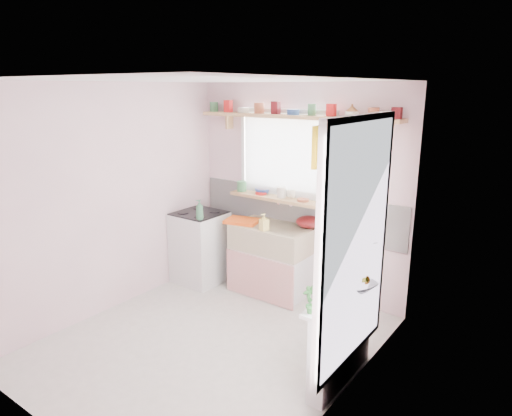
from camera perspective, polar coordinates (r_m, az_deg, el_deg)
The scene contains 19 objects.
room at distance 4.50m, azimuth 7.54°, elevation 0.99°, with size 3.20×3.20×3.20m.
sink_unit at distance 5.54m, azimuth 2.00°, elevation -6.39°, with size 0.95×0.65×1.11m.
cooker at distance 5.91m, azimuth -7.00°, elevation -4.81°, with size 0.58×0.58×0.93m.
radiator_ledge at distance 4.05m, azimuth 10.58°, elevation -15.70°, with size 0.22×0.95×0.78m.
windowsill at distance 5.48m, azimuth 3.17°, elevation 1.11°, with size 1.40×0.22×0.04m, color tan.
pine_shelf at distance 5.24m, azimuth 4.66°, elevation 11.31°, with size 2.52×0.24×0.04m, color tan.
shelf_crockery at distance 5.24m, azimuth 4.68°, elevation 12.13°, with size 2.47×0.11×0.12m.
sill_crockery at distance 5.46m, azimuth 3.18°, elevation 1.89°, with size 1.35×0.11×0.12m.
dish_tray at distance 5.54m, azimuth -1.73°, elevation -1.63°, with size 0.39×0.29×0.04m, color #FE5A16.
colander at distance 5.36m, azimuth 6.61°, elevation -1.72°, with size 0.30×0.30×0.14m, color #5E1011.
jade_plant at distance 4.15m, azimuth 12.31°, elevation -5.44°, with size 0.45×0.39×0.50m, color #245A24.
fruit_bowl at distance 4.01m, azimuth 12.48°, elevation -9.47°, with size 0.31×0.31×0.08m, color silver.
herb_pot at distance 3.54m, azimuth 6.76°, elevation -11.26°, with size 0.12×0.08×0.23m, color #2D712E.
soap_bottle_sink at distance 5.22m, azimuth 1.00°, elevation -1.77°, with size 0.09×0.09×0.20m, color #FCE270.
sill_cup at distance 5.45m, azimuth 4.51°, elevation 1.78°, with size 0.13×0.13×0.10m, color white.
sill_bowl at distance 5.68m, azimuth 0.90°, elevation 2.17°, with size 0.20×0.20×0.06m, color #2E4E98.
shelf_vase at distance 4.90m, azimuth 11.91°, elevation 11.82°, with size 0.13×0.13×0.13m, color #935A2D.
cooker_bottle at distance 5.45m, azimuth -7.07°, elevation -0.21°, with size 0.09×0.09×0.24m, color #3E7D55.
fruit at distance 3.98m, azimuth 12.65°, elevation -8.66°, with size 0.20×0.14×0.10m.
Camera 1 is at (2.74, -2.99, 2.44)m, focal length 32.00 mm.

